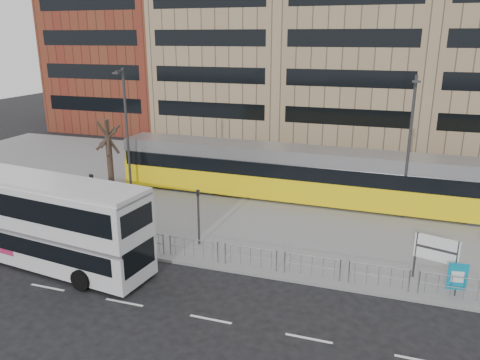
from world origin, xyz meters
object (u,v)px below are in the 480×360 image
(ad_panel, at_px, (457,277))
(lamp_post_west, at_px, (126,126))
(double_decker_bus, at_px, (46,219))
(traffic_light_west, at_px, (198,210))
(bare_tree, at_px, (106,116))
(tram, at_px, (334,177))
(station_sign, at_px, (436,251))
(lamp_post_east, at_px, (409,143))
(pedestrian, at_px, (93,187))

(ad_panel, distance_m, lamp_post_west, 22.88)
(double_decker_bus, distance_m, lamp_post_west, 11.51)
(traffic_light_west, bearing_deg, bare_tree, 139.92)
(tram, xyz_separation_m, station_sign, (5.81, -9.40, -0.26))
(lamp_post_east, relative_size, bare_tree, 1.15)
(ad_panel, distance_m, lamp_post_east, 9.99)
(pedestrian, bearing_deg, bare_tree, 10.57)
(station_sign, distance_m, ad_panel, 1.45)
(pedestrian, height_order, traffic_light_west, traffic_light_west)
(ad_panel, xyz_separation_m, lamp_post_east, (-2.21, 8.96, 3.82))
(tram, xyz_separation_m, lamp_post_east, (4.46, -1.43, 2.92))
(tram, bearing_deg, ad_panel, -56.25)
(lamp_post_west, relative_size, lamp_post_east, 1.01)
(station_sign, xyz_separation_m, ad_panel, (0.85, -0.99, -0.64))
(double_decker_bus, bearing_deg, station_sign, 18.85)
(lamp_post_east, bearing_deg, station_sign, -80.34)
(tram, height_order, lamp_post_east, lamp_post_east)
(tram, xyz_separation_m, pedestrian, (-15.69, -4.67, -0.87))
(pedestrian, distance_m, lamp_post_east, 20.76)
(lamp_post_east, bearing_deg, double_decker_bus, -144.94)
(double_decker_bus, distance_m, traffic_light_west, 7.57)
(tram, xyz_separation_m, traffic_light_west, (-5.99, -8.98, 0.17))
(tram, bearing_deg, double_decker_bus, -131.92)
(station_sign, bearing_deg, lamp_post_east, 115.56)
(pedestrian, bearing_deg, lamp_post_west, -18.05)
(lamp_post_west, bearing_deg, pedestrian, -118.51)
(double_decker_bus, distance_m, ad_panel, 19.20)
(tram, relative_size, bare_tree, 4.05)
(double_decker_bus, bearing_deg, lamp_post_west, 107.54)
(double_decker_bus, height_order, traffic_light_west, double_decker_bus)
(station_sign, xyz_separation_m, lamp_post_west, (-20.13, 7.27, 3.21))
(double_decker_bus, bearing_deg, ad_panel, 15.44)
(lamp_post_west, bearing_deg, double_decker_bus, -79.54)
(traffic_light_west, bearing_deg, tram, 50.24)
(station_sign, bearing_deg, double_decker_bus, -152.33)
(tram, height_order, station_sign, tram)
(tram, height_order, traffic_light_west, tram)
(ad_panel, relative_size, lamp_post_west, 0.18)
(pedestrian, xyz_separation_m, lamp_post_west, (1.38, 2.54, 3.83))
(lamp_post_west, bearing_deg, bare_tree, -168.35)
(tram, relative_size, ad_panel, 19.71)
(lamp_post_west, xyz_separation_m, lamp_post_east, (18.77, 0.70, -0.03))
(lamp_post_west, distance_m, lamp_post_east, 18.79)
(double_decker_bus, bearing_deg, bare_tree, 114.72)
(double_decker_bus, height_order, lamp_post_west, lamp_post_west)
(station_sign, height_order, lamp_post_west, lamp_post_west)
(ad_panel, distance_m, pedestrian, 23.08)
(double_decker_bus, xyz_separation_m, bare_tree, (-3.42, 10.76, 3.22))
(traffic_light_west, distance_m, lamp_post_west, 11.13)
(bare_tree, bearing_deg, tram, 8.75)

